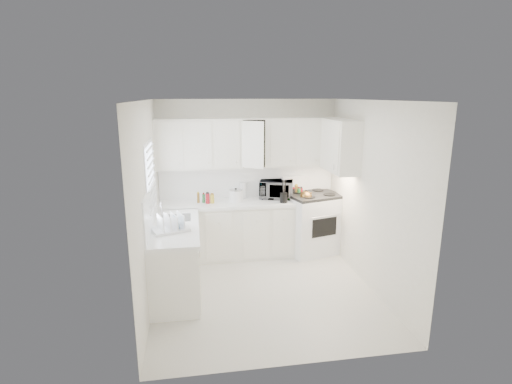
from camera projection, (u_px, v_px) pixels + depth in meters
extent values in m
plane|color=silver|center=(264.00, 290.00, 5.53)|extent=(3.20, 3.20, 0.00)
plane|color=white|center=(265.00, 100.00, 4.90)|extent=(3.20, 3.20, 0.00)
plane|color=white|center=(248.00, 177.00, 6.75)|extent=(3.00, 0.00, 3.00)
plane|color=white|center=(295.00, 245.00, 3.68)|extent=(3.00, 0.00, 3.00)
plane|color=white|center=(148.00, 206.00, 4.98)|extent=(0.00, 3.20, 3.20)
plane|color=white|center=(371.00, 196.00, 5.45)|extent=(0.00, 3.20, 3.20)
cube|color=white|center=(227.00, 204.00, 6.48)|extent=(2.24, 0.64, 0.05)
cube|color=white|center=(175.00, 227.00, 5.31)|extent=(0.64, 1.62, 0.05)
cube|color=white|center=(248.00, 181.00, 6.76)|extent=(2.98, 0.02, 0.55)
cube|color=white|center=(151.00, 207.00, 5.20)|extent=(0.02, 1.60, 0.55)
imported|color=gray|center=(276.00, 187.00, 6.70)|extent=(0.62, 0.44, 0.38)
cylinder|color=white|center=(243.00, 190.00, 6.71)|extent=(0.12, 0.12, 0.27)
cylinder|color=brown|center=(198.00, 197.00, 6.51)|extent=(0.06, 0.06, 0.13)
cylinder|color=#236B32|center=(203.00, 199.00, 6.44)|extent=(0.06, 0.06, 0.13)
cylinder|color=#A4151F|center=(208.00, 197.00, 6.54)|extent=(0.06, 0.06, 0.13)
cylinder|color=gold|center=(212.00, 198.00, 6.46)|extent=(0.06, 0.06, 0.13)
cylinder|color=#A4151F|center=(282.00, 192.00, 6.77)|extent=(0.06, 0.06, 0.19)
cylinder|color=gold|center=(286.00, 192.00, 6.72)|extent=(0.06, 0.06, 0.19)
cylinder|color=maroon|center=(288.00, 192.00, 6.78)|extent=(0.06, 0.06, 0.19)
cylinder|color=black|center=(292.00, 192.00, 6.73)|extent=(0.06, 0.06, 0.19)
cylinder|color=brown|center=(295.00, 191.00, 6.80)|extent=(0.06, 0.06, 0.19)
cylinder|color=#236B32|center=(299.00, 192.00, 6.75)|extent=(0.06, 0.06, 0.19)
cylinder|color=#A4151F|center=(301.00, 191.00, 6.82)|extent=(0.06, 0.06, 0.19)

